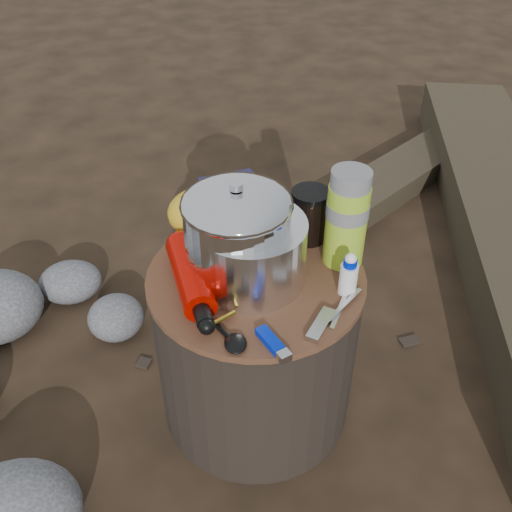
{
  "coord_description": "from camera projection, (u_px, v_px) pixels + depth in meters",
  "views": [
    {
      "loc": [
        -0.11,
        -0.94,
        1.23
      ],
      "look_at": [
        0.0,
        0.0,
        0.48
      ],
      "focal_mm": 40.96,
      "sensor_mm": 36.0,
      "label": 1
    }
  ],
  "objects": [
    {
      "name": "stump",
      "position": [
        256.0,
        345.0,
        1.37
      ],
      "size": [
        0.46,
        0.46,
        0.43
      ],
      "primitive_type": "cylinder",
      "color": "black",
      "rests_on": "ground"
    },
    {
      "name": "camping_pot",
      "position": [
        237.0,
        234.0,
        1.17
      ],
      "size": [
        0.22,
        0.22,
        0.22
      ],
      "primitive_type": "cylinder",
      "color": "silver",
      "rests_on": "stump"
    },
    {
      "name": "foil_windscreen",
      "position": [
        251.0,
        251.0,
        1.19
      ],
      "size": [
        0.23,
        0.23,
        0.14
      ],
      "primitive_type": "cylinder",
      "color": "silver",
      "rests_on": "stump"
    },
    {
      "name": "squeeze_bottle",
      "position": [
        349.0,
        276.0,
        1.17
      ],
      "size": [
        0.04,
        0.04,
        0.09
      ],
      "primitive_type": "cylinder",
      "color": "white",
      "rests_on": "stump"
    },
    {
      "name": "log_small",
      "position": [
        411.0,
        168.0,
        2.35
      ],
      "size": [
        0.96,
        0.81,
        0.09
      ],
      "primitive_type": "cube",
      "rotation": [
        0.0,
        0.0,
        -0.91
      ],
      "color": "#342C1F",
      "rests_on": "ground"
    },
    {
      "name": "fuel_bottle",
      "position": [
        190.0,
        276.0,
        1.19
      ],
      "size": [
        0.11,
        0.28,
        0.07
      ],
      "primitive_type": null,
      "rotation": [
        0.0,
        0.0,
        0.17
      ],
      "color": "#B40800",
      "rests_on": "stump"
    },
    {
      "name": "travel_mug",
      "position": [
        310.0,
        216.0,
        1.31
      ],
      "size": [
        0.08,
        0.08,
        0.12
      ],
      "primitive_type": "cylinder",
      "color": "black",
      "rests_on": "stump"
    },
    {
      "name": "ground",
      "position": [
        256.0,
        401.0,
        1.5
      ],
      "size": [
        60.0,
        60.0,
        0.0
      ],
      "primitive_type": "plane",
      "color": "black",
      "rests_on": "ground"
    },
    {
      "name": "spork",
      "position": [
        212.0,
        320.0,
        1.12
      ],
      "size": [
        0.12,
        0.16,
        0.01
      ],
      "primitive_type": null,
      "rotation": [
        0.0,
        0.0,
        0.54
      ],
      "color": "black",
      "rests_on": "stump"
    },
    {
      "name": "thermos",
      "position": [
        347.0,
        218.0,
        1.21
      ],
      "size": [
        0.09,
        0.09,
        0.22
      ],
      "primitive_type": "cylinder",
      "color": "#9BC528",
      "rests_on": "stump"
    },
    {
      "name": "lighter",
      "position": [
        270.0,
        340.0,
        1.08
      ],
      "size": [
        0.06,
        0.09,
        0.02
      ],
      "primitive_type": "cube",
      "rotation": [
        0.0,
        0.0,
        0.43
      ],
      "color": "#001BB9",
      "rests_on": "stump"
    },
    {
      "name": "rock_ring",
      "position": [
        35.0,
        375.0,
        1.46
      ],
      "size": [
        0.42,
        0.91,
        0.18
      ],
      "primitive_type": null,
      "color": "#57575C",
      "rests_on": "ground"
    },
    {
      "name": "food_pouch",
      "position": [
        228.0,
        207.0,
        1.31
      ],
      "size": [
        0.12,
        0.05,
        0.15
      ],
      "primitive_type": "cube",
      "rotation": [
        0.0,
        0.0,
        0.22
      ],
      "color": "navy",
      "rests_on": "stump"
    },
    {
      "name": "log_main",
      "position": [
        511.0,
        228.0,
        1.95
      ],
      "size": [
        0.8,
        2.09,
        0.17
      ],
      "primitive_type": "cube",
      "rotation": [
        0.0,
        0.0,
        -0.23
      ],
      "color": "#342C1F",
      "rests_on": "ground"
    },
    {
      "name": "pot_grabber",
      "position": [
        340.0,
        308.0,
        1.15
      ],
      "size": [
        0.1,
        0.11,
        0.01
      ],
      "primitive_type": null,
      "rotation": [
        0.0,
        0.0,
        -0.65
      ],
      "color": "#BBBBC0",
      "rests_on": "stump"
    },
    {
      "name": "multitool",
      "position": [
        321.0,
        325.0,
        1.11
      ],
      "size": [
        0.07,
        0.09,
        0.01
      ],
      "primitive_type": "cube",
      "rotation": [
        0.0,
        0.0,
        -0.6
      ],
      "color": "#BBBBC0",
      "rests_on": "stump"
    },
    {
      "name": "stuff_sack",
      "position": [
        203.0,
        212.0,
        1.33
      ],
      "size": [
        0.16,
        0.13,
        0.11
      ],
      "primitive_type": "ellipsoid",
      "color": "gold",
      "rests_on": "stump"
    }
  ]
}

